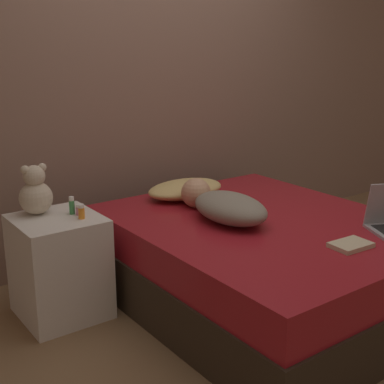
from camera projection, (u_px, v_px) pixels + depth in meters
name	position (u px, v px, depth m)	size (l,w,h in m)	color
ground_plane	(262.00, 302.00, 3.25)	(12.00, 12.00, 0.00)	brown
wall_back	(154.00, 74.00, 3.82)	(8.00, 0.06, 2.60)	#846656
bed	(264.00, 262.00, 3.18)	(1.49, 1.81, 0.52)	#2D2319
nightstand	(60.00, 267.00, 3.03)	(0.46, 0.47, 0.59)	silver
pillow	(185.00, 189.00, 3.56)	(0.54, 0.34, 0.11)	tan
person_lying	(224.00, 205.00, 3.11)	(0.35, 0.70, 0.19)	gray
teddy_bear	(36.00, 193.00, 2.99)	(0.19, 0.19, 0.29)	beige
bottle_green	(72.00, 206.00, 3.00)	(0.03, 0.03, 0.10)	#3D8E4C
bottle_orange	(81.00, 212.00, 2.92)	(0.04, 0.04, 0.08)	orange
bottle_pink	(80.00, 210.00, 3.00)	(0.05, 0.05, 0.06)	pink
book	(351.00, 245.00, 2.70)	(0.21, 0.15, 0.02)	#C6B793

